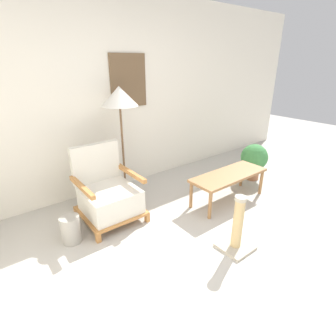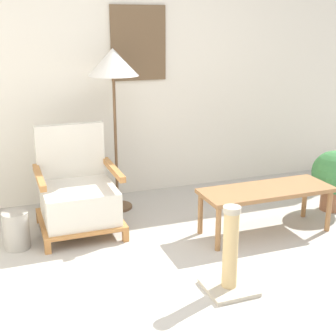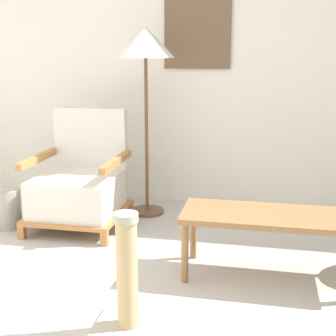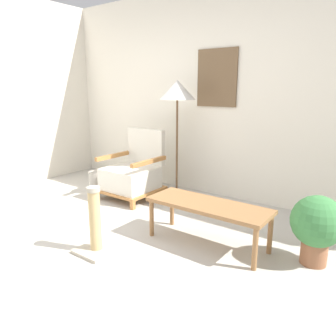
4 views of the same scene
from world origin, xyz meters
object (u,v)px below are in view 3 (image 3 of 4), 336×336
armchair (80,185)px  floor_lamp (146,50)px  scratching_post (127,289)px  coffee_table (279,222)px  vase (7,209)px

armchair → floor_lamp: floor_lamp is taller
scratching_post → armchair: bearing=120.1°
armchair → coffee_table: 1.61m
vase → floor_lamp: bearing=29.6°
vase → scratching_post: (1.30, -1.15, 0.07)m
armchair → scratching_post: armchair is taller
vase → scratching_post: 1.74m
floor_lamp → scratching_post: bearing=-79.1°
floor_lamp → scratching_post: (0.33, -1.71, -1.12)m
floor_lamp → coffee_table: size_ratio=1.34×
floor_lamp → scratching_post: floor_lamp is taller
scratching_post → vase: bearing=138.4°
floor_lamp → vase: floor_lamp is taller
floor_lamp → coffee_table: 1.75m
floor_lamp → coffee_table: bearing=-43.4°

